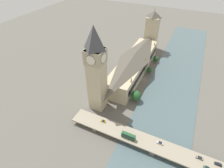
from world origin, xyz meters
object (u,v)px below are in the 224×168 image
Objects in this scene: victoria_tower at (152,31)px; car_northbound_mid at (200,158)px; car_southbound_mid at (207,168)px; car_northbound_tail at (103,121)px; clock_tower at (96,69)px; parliament_hall at (134,63)px; road_bridge at (154,145)px; double_decker_bus_mid at (128,136)px; car_northbound_lead at (218,164)px; car_southbound_lead at (160,143)px.

victoria_tower is 168.30m from car_northbound_mid.
victoria_tower reaches higher than car_southbound_mid.
car_southbound_mid is at bearing 176.13° from car_northbound_tail.
car_northbound_tail is at bearing -3.87° from car_southbound_mid.
parliament_hall is at bearing -99.59° from clock_tower.
car_northbound_tail reaches higher than road_bridge.
victoria_tower is 175.06m from car_southbound_mid.
parliament_hall is at bearing 90.05° from victoria_tower.
parliament_hall is at bearing -47.52° from car_southbound_mid.
car_northbound_lead is at bearing -174.07° from double_decker_bus_mid.
road_bridge is 40.95m from car_northbound_lead.
car_northbound_lead reaches higher than car_northbound_mid.
car_southbound_mid is at bearing 175.69° from road_bridge.
double_decker_bus_mid is at bearing 5.93° from car_northbound_lead.
road_bridge is 29.08× the size of car_southbound_lead.
victoria_tower is at bearing -89.95° from parliament_hall.
victoria_tower is 14.17× the size of car_southbound_mid.
car_southbound_mid is at bearing 132.10° from car_northbound_mid.
car_southbound_mid is (-76.90, 5.20, 0.02)m from car_northbound_tail.
car_southbound_mid is at bearing 117.65° from victoria_tower.
car_northbound_lead is (-98.09, 17.82, -34.40)m from clock_tower.
road_bridge is (-57.31, 21.04, -36.14)m from clock_tower.
car_southbound_mid is (-80.65, 88.08, -6.57)m from parliament_hall.
parliament_hall reaches higher than car_southbound_mid.
double_decker_bus_mid is 53.24m from car_southbound_mid.
parliament_hall is at bearing -87.41° from car_northbound_tail.
parliament_hall is 112.58m from car_northbound_mid.
car_northbound_tail is at bearing 0.02° from car_northbound_mid.
parliament_hall is 71.07m from clock_tower.
clock_tower is 70.94m from road_bridge.
car_northbound_mid is at bearing -47.90° from car_southbound_mid.
car_northbound_mid is at bearing -174.89° from road_bridge.
car_southbound_lead is (-3.20, -2.50, 1.69)m from road_bridge.
car_northbound_lead is (-59.77, -6.21, -1.87)m from double_decker_bus_mid.
car_northbound_lead is at bearing -175.48° from road_bridge.
car_northbound_mid is at bearing 132.50° from parliament_hall.
double_decker_bus_mid is 24.43m from car_northbound_tail.
car_northbound_lead is (-40.78, -3.22, 1.73)m from road_bridge.
clock_tower is at bearing -51.54° from car_northbound_tail.
parliament_hall is 67.32m from victoria_tower.
road_bridge is (-46.42, 85.50, -8.27)m from parliament_hall.
parliament_hall is 119.61m from car_southbound_mid.
clock_tower is 16.48× the size of car_southbound_lead.
car_northbound_mid is at bearing -179.98° from car_northbound_tail.
parliament_hall is 23.58× the size of car_southbound_lead.
double_decker_bus_mid is 2.45× the size of car_northbound_lead.
road_bridge is 31.65× the size of car_northbound_tail.
car_northbound_mid is (-75.93, 82.86, -6.54)m from parliament_hall.
clock_tower is 0.57× the size of road_bridge.
car_northbound_mid is 1.06× the size of car_northbound_tail.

